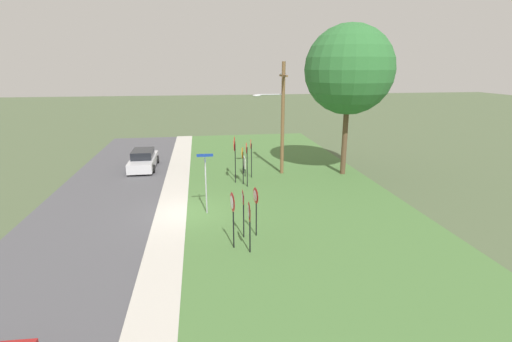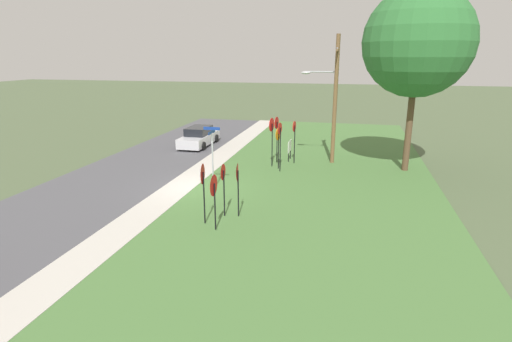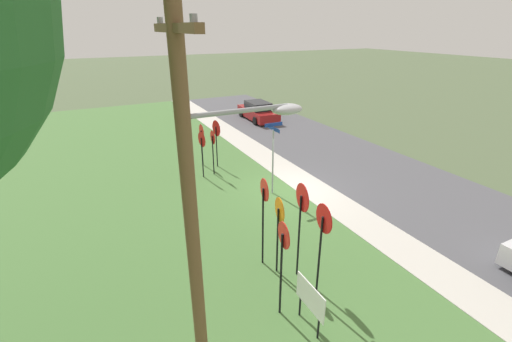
{
  "view_description": "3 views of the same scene",
  "coord_description": "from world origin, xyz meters",
  "px_view_note": "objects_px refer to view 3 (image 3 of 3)",
  "views": [
    {
      "loc": [
        18.37,
        0.85,
        7.39
      ],
      "look_at": [
        -1.12,
        3.79,
        1.82
      ],
      "focal_mm": 26.35,
      "sensor_mm": 36.0,
      "label": 1
    },
    {
      "loc": [
        18.18,
        7.42,
        6.44
      ],
      "look_at": [
        -0.05,
        3.14,
        1.08
      ],
      "focal_mm": 28.46,
      "sensor_mm": 36.0,
      "label": 2
    },
    {
      "loc": [
        -11.49,
        7.71,
        6.73
      ],
      "look_at": [
        -1.19,
        2.52,
        1.86
      ],
      "focal_mm": 24.07,
      "sensor_mm": 36.0,
      "label": 3
    }
  ],
  "objects_px": {
    "stop_sign_near_right": "(279,220)",
    "parked_sedan_distant": "(258,112)",
    "stop_sign_far_center": "(322,233)",
    "yield_sign_near_right": "(217,132)",
    "yield_sign_far_left": "(202,135)",
    "street_name_post": "(273,153)",
    "notice_board": "(310,299)",
    "utility_pole": "(199,196)",
    "stop_sign_near_left": "(283,251)",
    "yield_sign_far_right": "(213,142)",
    "stop_sign_far_right": "(301,210)",
    "yield_sign_near_left": "(202,144)",
    "stop_sign_far_left": "(264,204)"
  },
  "relations": [
    {
      "from": "utility_pole",
      "to": "parked_sedan_distant",
      "type": "distance_m",
      "value": 21.61
    },
    {
      "from": "stop_sign_near_right",
      "to": "stop_sign_far_right",
      "type": "bearing_deg",
      "value": -119.34
    },
    {
      "from": "stop_sign_near_right",
      "to": "notice_board",
      "type": "distance_m",
      "value": 2.32
    },
    {
      "from": "stop_sign_near_right",
      "to": "yield_sign_near_left",
      "type": "xyz_separation_m",
      "value": [
        7.58,
        -0.31,
        -0.08
      ]
    },
    {
      "from": "stop_sign_far_left",
      "to": "utility_pole",
      "type": "bearing_deg",
      "value": 144.37
    },
    {
      "from": "stop_sign_far_left",
      "to": "yield_sign_far_right",
      "type": "xyz_separation_m",
      "value": [
        7.14,
        -1.07,
        -0.38
      ]
    },
    {
      "from": "stop_sign_far_center",
      "to": "yield_sign_near_right",
      "type": "xyz_separation_m",
      "value": [
        10.04,
        -1.05,
        -0.25
      ]
    },
    {
      "from": "stop_sign_far_right",
      "to": "stop_sign_far_left",
      "type": "bearing_deg",
      "value": 45.18
    },
    {
      "from": "stop_sign_near_left",
      "to": "yield_sign_near_right",
      "type": "height_order",
      "value": "stop_sign_near_left"
    },
    {
      "from": "stop_sign_near_left",
      "to": "notice_board",
      "type": "bearing_deg",
      "value": -143.48
    },
    {
      "from": "stop_sign_far_center",
      "to": "notice_board",
      "type": "xyz_separation_m",
      "value": [
        -0.65,
        0.72,
        -1.23
      ]
    },
    {
      "from": "stop_sign_near_right",
      "to": "stop_sign_far_center",
      "type": "xyz_separation_m",
      "value": [
        -1.46,
        -0.36,
        0.31
      ]
    },
    {
      "from": "stop_sign_near_left",
      "to": "yield_sign_near_left",
      "type": "bearing_deg",
      "value": 1.6
    },
    {
      "from": "stop_sign_far_center",
      "to": "stop_sign_far_right",
      "type": "bearing_deg",
      "value": 2.78
    },
    {
      "from": "parked_sedan_distant",
      "to": "yield_sign_far_left",
      "type": "bearing_deg",
      "value": 138.45
    },
    {
      "from": "yield_sign_near_left",
      "to": "yield_sign_far_left",
      "type": "relative_size",
      "value": 1.03
    },
    {
      "from": "stop_sign_far_right",
      "to": "parked_sedan_distant",
      "type": "height_order",
      "value": "stop_sign_far_right"
    },
    {
      "from": "stop_sign_near_left",
      "to": "street_name_post",
      "type": "distance_m",
      "value": 6.77
    },
    {
      "from": "yield_sign_near_right",
      "to": "notice_board",
      "type": "height_order",
      "value": "yield_sign_near_right"
    },
    {
      "from": "yield_sign_far_right",
      "to": "notice_board",
      "type": "height_order",
      "value": "yield_sign_far_right"
    },
    {
      "from": "stop_sign_near_right",
      "to": "yield_sign_far_right",
      "type": "xyz_separation_m",
      "value": [
        7.67,
        -0.88,
        -0.12
      ]
    },
    {
      "from": "stop_sign_far_center",
      "to": "yield_sign_near_left",
      "type": "height_order",
      "value": "stop_sign_far_center"
    },
    {
      "from": "yield_sign_far_left",
      "to": "street_name_post",
      "type": "height_order",
      "value": "street_name_post"
    },
    {
      "from": "street_name_post",
      "to": "utility_pole",
      "type": "xyz_separation_m",
      "value": [
        -6.75,
        5.25,
        2.28
      ]
    },
    {
      "from": "parked_sedan_distant",
      "to": "street_name_post",
      "type": "bearing_deg",
      "value": 157.72
    },
    {
      "from": "utility_pole",
      "to": "parked_sedan_distant",
      "type": "xyz_separation_m",
      "value": [
        18.51,
        -10.58,
        -3.53
      ]
    },
    {
      "from": "stop_sign_near_right",
      "to": "parked_sedan_distant",
      "type": "relative_size",
      "value": 0.55
    },
    {
      "from": "stop_sign_far_right",
      "to": "street_name_post",
      "type": "relative_size",
      "value": 0.92
    },
    {
      "from": "yield_sign_far_right",
      "to": "utility_pole",
      "type": "bearing_deg",
      "value": 159.06
    },
    {
      "from": "stop_sign_far_right",
      "to": "yield_sign_near_left",
      "type": "height_order",
      "value": "stop_sign_far_right"
    },
    {
      "from": "yield_sign_far_right",
      "to": "notice_board",
      "type": "xyz_separation_m",
      "value": [
        -9.78,
        1.25,
        -0.8
      ]
    },
    {
      "from": "yield_sign_near_left",
      "to": "parked_sedan_distant",
      "type": "bearing_deg",
      "value": -49.67
    },
    {
      "from": "stop_sign_near_right",
      "to": "notice_board",
      "type": "height_order",
      "value": "stop_sign_near_right"
    },
    {
      "from": "yield_sign_far_right",
      "to": "parked_sedan_distant",
      "type": "height_order",
      "value": "yield_sign_far_right"
    },
    {
      "from": "stop_sign_far_left",
      "to": "notice_board",
      "type": "bearing_deg",
      "value": -174.69
    },
    {
      "from": "stop_sign_far_left",
      "to": "utility_pole",
      "type": "xyz_separation_m",
      "value": [
        -2.7,
        2.67,
        2.12
      ]
    },
    {
      "from": "yield_sign_far_left",
      "to": "yield_sign_far_right",
      "type": "distance_m",
      "value": 1.42
    },
    {
      "from": "stop_sign_near_left",
      "to": "stop_sign_near_right",
      "type": "xyz_separation_m",
      "value": [
        1.42,
        -0.73,
        -0.12
      ]
    },
    {
      "from": "stop_sign_near_left",
      "to": "stop_sign_far_center",
      "type": "xyz_separation_m",
      "value": [
        -0.04,
        -1.09,
        0.19
      ]
    },
    {
      "from": "stop_sign_near_right",
      "to": "parked_sedan_distant",
      "type": "xyz_separation_m",
      "value": [
        16.35,
        -7.72,
        -1.15
      ]
    },
    {
      "from": "utility_pole",
      "to": "notice_board",
      "type": "xyz_separation_m",
      "value": [
        0.06,
        -2.5,
        -3.3
      ]
    },
    {
      "from": "stop_sign_far_center",
      "to": "street_name_post",
      "type": "height_order",
      "value": "street_name_post"
    },
    {
      "from": "yield_sign_near_left",
      "to": "stop_sign_near_left",
      "type": "bearing_deg",
      "value": 163.9
    },
    {
      "from": "yield_sign_far_left",
      "to": "notice_board",
      "type": "height_order",
      "value": "yield_sign_far_left"
    },
    {
      "from": "yield_sign_far_right",
      "to": "street_name_post",
      "type": "bearing_deg",
      "value": -154.02
    },
    {
      "from": "stop_sign_far_left",
      "to": "notice_board",
      "type": "xyz_separation_m",
      "value": [
        -2.64,
        0.17,
        -1.18
      ]
    },
    {
      "from": "yield_sign_near_right",
      "to": "yield_sign_near_left",
      "type": "bearing_deg",
      "value": 123.67
    },
    {
      "from": "utility_pole",
      "to": "stop_sign_far_right",
      "type": "bearing_deg",
      "value": -61.84
    },
    {
      "from": "stop_sign_near_right",
      "to": "notice_board",
      "type": "relative_size",
      "value": 1.93
    },
    {
      "from": "yield_sign_near_left",
      "to": "yield_sign_far_right",
      "type": "distance_m",
      "value": 0.58
    }
  ]
}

